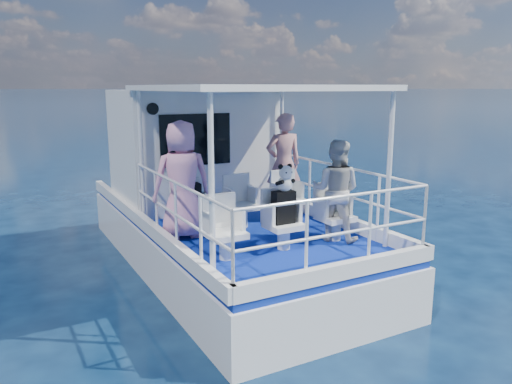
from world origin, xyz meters
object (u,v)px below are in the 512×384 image
passenger_port_fwd (182,180)px  passenger_stbd_aft (336,190)px  panda (285,178)px  backpack_center (283,207)px

passenger_port_fwd → passenger_stbd_aft: passenger_port_fwd is taller
passenger_stbd_aft → passenger_port_fwd: bearing=19.4°
passenger_stbd_aft → panda: (-0.91, -0.04, 0.27)m
passenger_port_fwd → backpack_center: size_ratio=3.87×
backpack_center → panda: 0.42m
backpack_center → panda: bearing=-29.8°
passenger_stbd_aft → backpack_center: size_ratio=3.27×
passenger_stbd_aft → backpack_center: bearing=52.2°
passenger_port_fwd → passenger_stbd_aft: 2.29m
passenger_port_fwd → passenger_stbd_aft: (1.96, -1.18, -0.14)m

